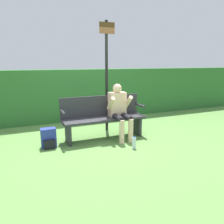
# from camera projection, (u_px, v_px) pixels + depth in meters

# --- Properties ---
(ground_plane) EXTENTS (40.00, 40.00, 0.00)m
(ground_plane) POSITION_uv_depth(u_px,v_px,m) (104.00, 138.00, 5.04)
(ground_plane) COLOR #5B8942
(hedge_back) EXTENTS (12.00, 0.57, 1.51)m
(hedge_back) POSITION_uv_depth(u_px,v_px,m) (81.00, 94.00, 6.67)
(hedge_back) COLOR #2D662D
(hedge_back) RESTS_ON ground
(park_bench) EXTENTS (1.90, 0.49, 0.96)m
(park_bench) POSITION_uv_depth(u_px,v_px,m) (103.00, 117.00, 4.99)
(park_bench) COLOR #2D2D33
(park_bench) RESTS_ON ground
(person_seated) EXTENTS (0.52, 0.66, 1.24)m
(person_seated) POSITION_uv_depth(u_px,v_px,m) (119.00, 109.00, 4.94)
(person_seated) COLOR beige
(person_seated) RESTS_ON ground
(backpack) EXTENTS (0.30, 0.24, 0.40)m
(backpack) POSITION_uv_depth(u_px,v_px,m) (49.00, 138.00, 4.47)
(backpack) COLOR #283893
(backpack) RESTS_ON ground
(water_bottle) EXTENTS (0.08, 0.08, 0.25)m
(water_bottle) POSITION_uv_depth(u_px,v_px,m) (134.00, 143.00, 4.42)
(water_bottle) COLOR silver
(water_bottle) RESTS_ON ground
(signpost) EXTENTS (0.38, 0.09, 2.67)m
(signpost) POSITION_uv_depth(u_px,v_px,m) (107.00, 71.00, 5.30)
(signpost) COLOR black
(signpost) RESTS_ON ground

